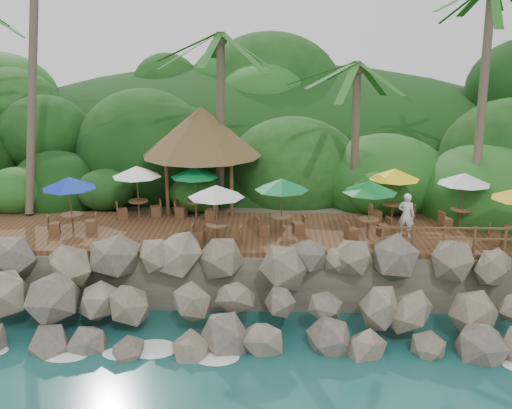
{
  "coord_description": "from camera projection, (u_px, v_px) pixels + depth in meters",
  "views": [
    {
      "loc": [
        0.59,
        -16.44,
        9.87
      ],
      "look_at": [
        0.0,
        6.0,
        3.4
      ],
      "focal_mm": 41.14,
      "sensor_mm": 36.0,
      "label": 1
    }
  ],
  "objects": [
    {
      "name": "ground",
      "position": [
        251.0,
        360.0,
        18.54
      ],
      "size": [
        140.0,
        140.0,
        0.0
      ],
      "primitive_type": "plane",
      "color": "#19514F",
      "rests_on": "ground"
    },
    {
      "name": "land_base",
      "position": [
        261.0,
        196.0,
        33.62
      ],
      "size": [
        32.0,
        25.2,
        2.1
      ],
      "primitive_type": "cube",
      "color": "gray",
      "rests_on": "ground"
    },
    {
      "name": "jungle_hill",
      "position": [
        263.0,
        182.0,
        41.12
      ],
      "size": [
        44.8,
        28.0,
        15.4
      ],
      "primitive_type": "ellipsoid",
      "color": "#143811",
      "rests_on": "ground"
    },
    {
      "name": "seawall",
      "position": [
        253.0,
        299.0,
        20.15
      ],
      "size": [
        29.0,
        4.0,
        2.3
      ],
      "primitive_type": null,
      "color": "gray",
      "rests_on": "ground"
    },
    {
      "name": "terrace",
      "position": [
        256.0,
        233.0,
        23.7
      ],
      "size": [
        26.0,
        5.0,
        0.2
      ],
      "primitive_type": "cube",
      "color": "brown",
      "rests_on": "land_base"
    },
    {
      "name": "jungle_foliage",
      "position": [
        260.0,
        218.0,
        32.95
      ],
      "size": [
        44.0,
        16.0,
        12.0
      ],
      "primitive_type": null,
      "color": "#143811",
      "rests_on": "ground"
    },
    {
      "name": "foam_line",
      "position": [
        251.0,
        354.0,
        18.82
      ],
      "size": [
        25.2,
        0.8,
        0.06
      ],
      "color": "white",
      "rests_on": "ground"
    },
    {
      "name": "palapa",
      "position": [
        202.0,
        131.0,
        26.08
      ],
      "size": [
        5.38,
        5.38,
        4.6
      ],
      "color": "brown",
      "rests_on": "ground"
    },
    {
      "name": "dining_clusters",
      "position": [
        292.0,
        185.0,
        23.15
      ],
      "size": [
        19.11,
        5.31,
        2.29
      ],
      "color": "brown",
      "rests_on": "terrace"
    },
    {
      "name": "railing",
      "position": [
        459.0,
        237.0,
        21.06
      ],
      "size": [
        6.1,
        0.1,
        1.0
      ],
      "color": "brown",
      "rests_on": "terrace"
    },
    {
      "name": "waiter",
      "position": [
        406.0,
        215.0,
        22.7
      ],
      "size": [
        0.76,
        0.63,
        1.77
      ],
      "primitive_type": "imported",
      "rotation": [
        0.0,
        0.0,
        2.75
      ],
      "color": "white",
      "rests_on": "terrace"
    }
  ]
}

